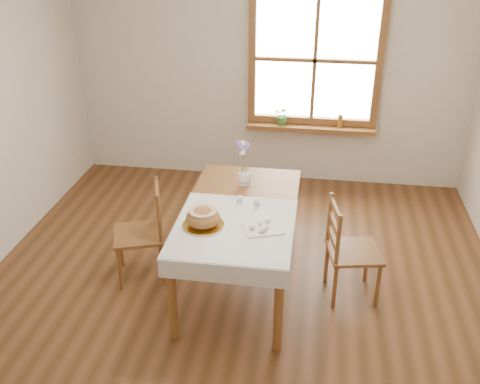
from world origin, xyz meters
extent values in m
plane|color=brown|center=(0.00, 0.00, 0.00)|extent=(5.00, 5.00, 0.00)
cube|color=beige|center=(0.00, 2.50, 1.30)|extent=(4.50, 0.10, 2.60)
cube|color=brown|center=(0.50, 2.46, 0.76)|extent=(1.46, 0.08, 0.08)
cube|color=brown|center=(-0.19, 2.46, 1.45)|extent=(0.08, 0.08, 1.30)
cube|color=brown|center=(1.19, 2.46, 1.45)|extent=(0.08, 0.08, 1.30)
cube|color=brown|center=(0.50, 2.46, 1.45)|extent=(0.04, 0.06, 1.30)
cube|color=brown|center=(0.50, 2.46, 1.45)|extent=(1.30, 0.06, 0.04)
cube|color=white|center=(0.50, 2.49, 1.45)|extent=(1.30, 0.01, 1.30)
cube|color=brown|center=(0.50, 2.40, 0.69)|extent=(1.46, 0.20, 0.05)
cube|color=brown|center=(0.00, 0.30, 0.72)|extent=(0.90, 1.60, 0.05)
cylinder|color=brown|center=(-0.39, -0.44, 0.35)|extent=(0.07, 0.07, 0.70)
cylinder|color=brown|center=(0.39, -0.44, 0.35)|extent=(0.07, 0.07, 0.70)
cylinder|color=brown|center=(-0.39, 1.04, 0.35)|extent=(0.07, 0.07, 0.70)
cylinder|color=brown|center=(0.39, 1.04, 0.35)|extent=(0.07, 0.07, 0.70)
cube|color=silver|center=(0.00, 0.00, 0.76)|extent=(0.91, 0.99, 0.01)
cylinder|color=white|center=(-0.23, -0.03, 0.77)|extent=(0.37, 0.37, 0.02)
ellipsoid|color=brown|center=(-0.23, -0.03, 0.85)|extent=(0.26, 0.26, 0.14)
cube|color=silver|center=(0.22, 0.00, 0.77)|extent=(0.35, 0.32, 0.01)
cylinder|color=white|center=(-0.01, 0.35, 0.80)|extent=(0.05, 0.05, 0.08)
cylinder|color=white|center=(0.13, 0.31, 0.81)|extent=(0.06, 0.06, 0.09)
cylinder|color=white|center=(-0.03, 0.72, 0.80)|extent=(0.13, 0.13, 0.11)
imported|color=#397830|center=(0.18, 2.40, 0.80)|extent=(0.25, 0.27, 0.17)
cylinder|color=#9F641D|center=(0.83, 2.40, 0.79)|extent=(0.06, 0.06, 0.16)
camera|label=1|loc=(0.57, -3.43, 2.86)|focal=40.00mm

